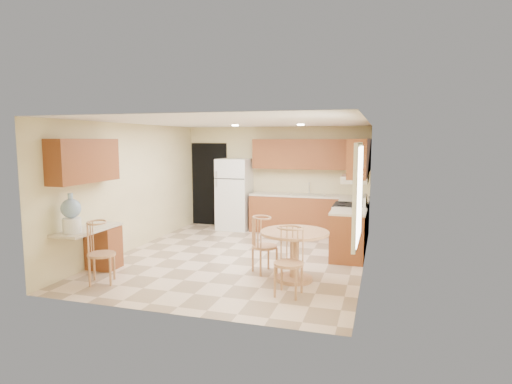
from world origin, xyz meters
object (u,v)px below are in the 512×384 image
(chair_table_a, at_px, (263,240))
(chair_table_b, at_px, (287,256))
(stove, at_px, (350,226))
(chair_desk, at_px, (97,248))
(water_crock, at_px, (71,215))
(refrigerator, at_px, (234,194))
(dining_table, at_px, (294,248))

(chair_table_a, xyz_separation_m, chair_table_b, (0.60, -0.90, 0.02))
(stove, relative_size, chair_table_a, 1.17)
(chair_desk, bearing_deg, stove, 108.58)
(water_crock, bearing_deg, chair_table_a, 23.89)
(refrigerator, relative_size, chair_desk, 1.83)
(refrigerator, height_order, water_crock, refrigerator)
(dining_table, distance_m, water_crock, 3.45)
(stove, xyz_separation_m, dining_table, (-0.68, -2.21, 0.04))
(chair_table_b, xyz_separation_m, chair_desk, (-2.85, -0.31, -0.01))
(dining_table, relative_size, chair_table_b, 1.10)
(refrigerator, bearing_deg, stove, -22.99)
(water_crock, bearing_deg, stove, 39.57)
(dining_table, xyz_separation_m, chair_table_b, (0.05, -0.74, 0.07))
(refrigerator, relative_size, water_crock, 2.82)
(refrigerator, distance_m, water_crock, 4.59)
(water_crock, bearing_deg, chair_desk, -1.92)
(refrigerator, xyz_separation_m, chair_desk, (-0.60, -4.48, -0.29))
(refrigerator, distance_m, chair_table_b, 4.75)
(refrigerator, relative_size, chair_table_a, 1.86)
(chair_desk, distance_m, water_crock, 0.65)
(dining_table, relative_size, chair_desk, 1.12)
(stove, relative_size, water_crock, 1.78)
(stove, distance_m, chair_table_b, 3.02)
(stove, relative_size, chair_desk, 1.15)
(refrigerator, bearing_deg, water_crock, -103.24)
(water_crock, bearing_deg, refrigerator, 76.76)
(chair_table_a, bearing_deg, chair_table_b, -8.79)
(dining_table, xyz_separation_m, water_crock, (-3.25, -1.03, 0.53))
(chair_table_a, distance_m, water_crock, 2.99)
(refrigerator, height_order, chair_desk, refrigerator)
(chair_table_a, height_order, water_crock, water_crock)
(stove, bearing_deg, chair_table_a, -120.92)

